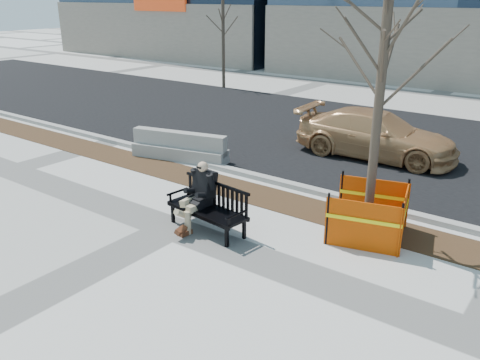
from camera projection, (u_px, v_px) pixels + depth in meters
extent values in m
plane|color=beige|center=(172.00, 228.00, 10.58)|extent=(120.00, 120.00, 0.00)
cube|color=#47301C|center=(244.00, 191.00, 12.53)|extent=(40.00, 1.20, 0.02)
cube|color=black|center=(351.00, 138.00, 17.20)|extent=(60.00, 10.40, 0.01)
cube|color=#9E9B93|center=(266.00, 179.00, 13.23)|extent=(60.00, 0.25, 0.12)
imported|color=tan|center=(374.00, 157.00, 15.21)|extent=(4.85, 2.18, 1.38)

